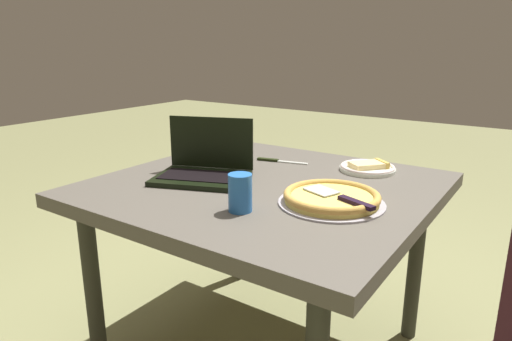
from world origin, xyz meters
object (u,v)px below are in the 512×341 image
dining_table (265,201)px  table_knife (277,161)px  laptop (204,167)px  pizza_plate (368,167)px  drink_cup (240,192)px  pizza_tray (332,198)px

dining_table → table_knife: 0.31m
laptop → pizza_plate: 0.63m
laptop → pizza_plate: size_ratio=1.83×
drink_cup → laptop: bearing=147.2°
pizza_tray → table_knife: bearing=140.0°
table_knife → laptop: bearing=-105.1°
dining_table → pizza_tray: bearing=-13.7°
laptop → drink_cup: size_ratio=3.44×
table_knife → drink_cup: size_ratio=1.92×
pizza_tray → dining_table: bearing=166.3°
dining_table → laptop: 0.26m
pizza_plate → drink_cup: 0.65m
dining_table → table_knife: (-0.12, 0.27, 0.08)m
dining_table → drink_cup: (0.09, -0.28, 0.13)m
dining_table → pizza_plate: 0.44m
laptop → pizza_plate: bearing=43.1°
pizza_tray → table_knife: (-0.41, 0.35, -0.02)m
pizza_tray → table_knife: size_ratio=1.52×
dining_table → pizza_plate: (0.25, 0.35, 0.09)m
drink_cup → table_knife: bearing=111.3°
dining_table → table_knife: size_ratio=5.16×
pizza_plate → table_knife: bearing=-167.8°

